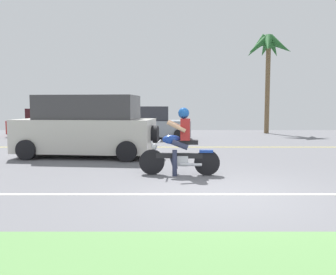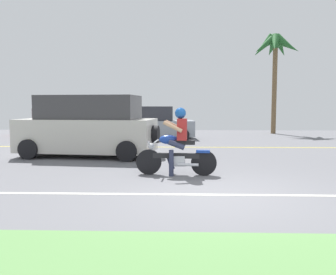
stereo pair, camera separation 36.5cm
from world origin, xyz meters
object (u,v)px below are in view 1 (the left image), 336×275
(motorcyclist, at_px, (180,147))
(parked_car_0, at_px, (48,123))
(suv_nearby, at_px, (87,127))
(parked_car_1, at_px, (147,124))
(palm_tree_0, at_px, (268,50))

(motorcyclist, distance_m, parked_car_0, 13.32)
(suv_nearby, relative_size, parked_car_1, 1.13)
(parked_car_1, bearing_deg, parked_car_0, 163.24)
(suv_nearby, height_order, palm_tree_0, palm_tree_0)
(suv_nearby, relative_size, palm_tree_0, 0.79)
(parked_car_1, relative_size, palm_tree_0, 0.70)
(motorcyclist, distance_m, suv_nearby, 4.39)
(parked_car_1, xyz_separation_m, palm_tree_0, (7.22, 3.72, 4.31))
(motorcyclist, relative_size, suv_nearby, 0.41)
(parked_car_1, height_order, palm_tree_0, palm_tree_0)
(motorcyclist, xyz_separation_m, palm_tree_0, (5.85, 13.27, 4.38))
(motorcyclist, height_order, parked_car_1, parked_car_1)
(motorcyclist, bearing_deg, palm_tree_0, 66.20)
(parked_car_0, bearing_deg, parked_car_1, -16.76)
(parked_car_0, xyz_separation_m, parked_car_1, (5.73, -1.73, 0.05))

